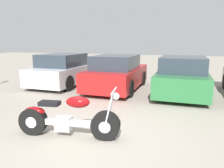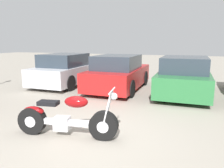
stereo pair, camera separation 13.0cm
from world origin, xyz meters
The scene contains 5 objects.
ground_plane centered at (0.00, 0.00, 0.00)m, with size 60.00×60.00×0.00m, color gray.
motorcycle centered at (-0.53, -0.18, 0.41)m, with size 2.29×0.75×1.10m.
parked_car_silver centered at (-3.68, 5.02, 0.70)m, with size 1.96×4.08×1.50m.
parked_car_red centered at (-0.96, 4.83, 0.70)m, with size 1.96×4.08×1.50m.
parked_car_green centered at (1.75, 4.83, 0.70)m, with size 1.96×4.08×1.50m.
Camera 2 is at (1.99, -4.11, 2.07)m, focal length 35.00 mm.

